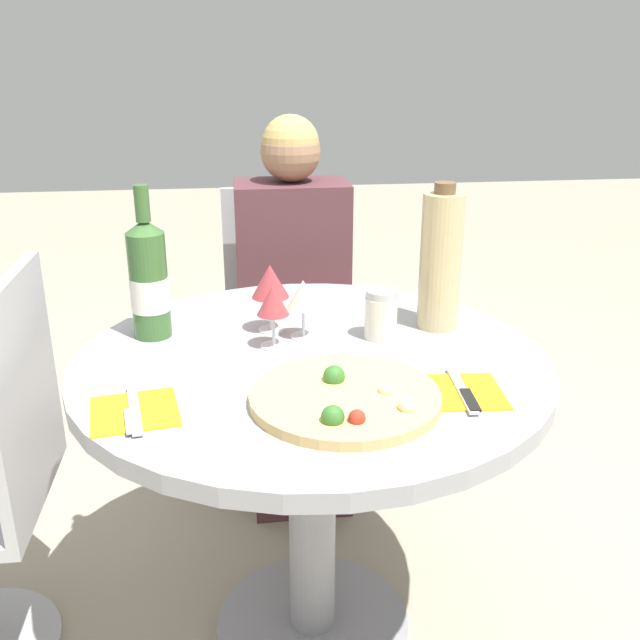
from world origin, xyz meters
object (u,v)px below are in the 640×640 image
at_px(tall_carafe, 441,261).
at_px(wine_bottle, 149,280).
at_px(seated_diner, 295,330).
at_px(chair_behind_diner, 292,336).
at_px(pizza_large, 346,397).
at_px(dining_table, 312,419).

bearing_deg(tall_carafe, wine_bottle, 177.96).
bearing_deg(seated_diner, tall_carafe, 117.10).
height_order(chair_behind_diner, wine_bottle, wine_bottle).
bearing_deg(chair_behind_diner, pizza_large, 90.61).
relative_size(dining_table, chair_behind_diner, 1.09).
bearing_deg(dining_table, tall_carafe, 23.84).
distance_m(seated_diner, tall_carafe, 0.72).
bearing_deg(tall_carafe, seated_diner, 117.10).
bearing_deg(pizza_large, wine_bottle, 134.99).
xyz_separation_m(dining_table, seated_diner, (0.03, 0.68, -0.06)).
height_order(dining_table, pizza_large, pizza_large).
bearing_deg(pizza_large, chair_behind_diner, 90.61).
distance_m(dining_table, tall_carafe, 0.45).
distance_m(chair_behind_diner, pizza_large, 1.09).
height_order(dining_table, tall_carafe, tall_carafe).
xyz_separation_m(dining_table, tall_carafe, (0.31, 0.14, 0.31)).
bearing_deg(tall_carafe, pizza_large, -127.37).
bearing_deg(pizza_large, tall_carafe, 52.63).
xyz_separation_m(pizza_large, wine_bottle, (-0.38, 0.38, 0.12)).
height_order(dining_table, seated_diner, seated_diner).
relative_size(pizza_large, wine_bottle, 1.03).
distance_m(dining_table, pizza_large, 0.27).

